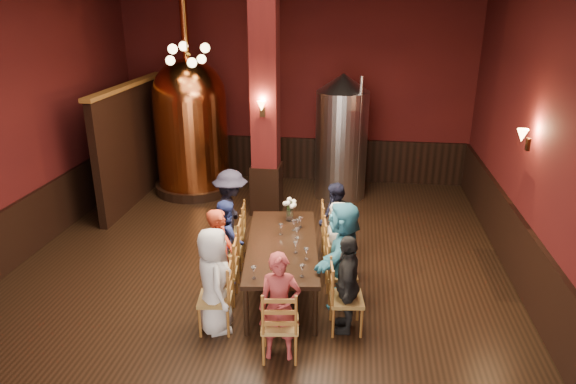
# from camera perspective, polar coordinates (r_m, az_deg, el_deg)

# --- Properties ---
(room) EXTENTS (10.00, 10.02, 4.50)m
(room) POSITION_cam_1_polar(r_m,az_deg,el_deg) (7.14, -4.15, 5.75)
(room) COLOR black
(room) RESTS_ON ground
(wainscot_right) EXTENTS (0.08, 9.90, 1.00)m
(wainscot_right) POSITION_cam_1_polar(r_m,az_deg,el_deg) (8.05, 25.33, -7.94)
(wainscot_right) COLOR black
(wainscot_right) RESTS_ON ground
(wainscot_back) EXTENTS (7.90, 0.08, 1.00)m
(wainscot_back) POSITION_cam_1_polar(r_m,az_deg,el_deg) (12.33, 0.74, 3.78)
(wainscot_back) COLOR black
(wainscot_back) RESTS_ON ground
(wainscot_left) EXTENTS (0.08, 9.90, 1.00)m
(wainscot_left) POSITION_cam_1_polar(r_m,az_deg,el_deg) (9.36, -28.39, -4.48)
(wainscot_left) COLOR black
(wainscot_left) RESTS_ON ground
(column) EXTENTS (0.58, 0.58, 4.50)m
(column) POSITION_cam_1_polar(r_m,az_deg,el_deg) (9.88, -2.54, 9.96)
(column) COLOR #47100F
(column) RESTS_ON ground
(partition) EXTENTS (0.22, 3.50, 2.40)m
(partition) POSITION_cam_1_polar(r_m,az_deg,el_deg) (11.35, -16.70, 5.09)
(partition) COLOR black
(partition) RESTS_ON ground
(pendant_cluster) EXTENTS (0.90, 0.90, 1.70)m
(pendant_cluster) POSITION_cam_1_polar(r_m,az_deg,el_deg) (10.23, -11.10, 14.79)
(pendant_cluster) COLOR #A57226
(pendant_cluster) RESTS_ON room
(sconce_wall) EXTENTS (0.20, 0.20, 0.36)m
(sconce_wall) POSITION_cam_1_polar(r_m,az_deg,el_deg) (8.16, 25.19, 5.36)
(sconce_wall) COLOR black
(sconce_wall) RESTS_ON room
(sconce_column) EXTENTS (0.20, 0.20, 0.36)m
(sconce_column) POSITION_cam_1_polar(r_m,az_deg,el_deg) (9.60, -2.86, 9.34)
(sconce_column) COLOR black
(sconce_column) RESTS_ON column
(dining_table) EXTENTS (1.30, 2.51, 0.75)m
(dining_table) POSITION_cam_1_polar(r_m,az_deg,el_deg) (7.52, -0.66, -6.16)
(dining_table) COLOR black
(dining_table) RESTS_ON ground
(chair_0) EXTENTS (0.52, 0.52, 0.92)m
(chair_0) POSITION_cam_1_polar(r_m,az_deg,el_deg) (6.83, -8.10, -11.58)
(chair_0) COLOR #975726
(chair_0) RESTS_ON ground
(person_0) EXTENTS (0.70, 0.83, 1.44)m
(person_0) POSITION_cam_1_polar(r_m,az_deg,el_deg) (6.70, -8.21, -9.72)
(person_0) COLOR silver
(person_0) RESTS_ON ground
(chair_1) EXTENTS (0.52, 0.52, 0.92)m
(chair_1) POSITION_cam_1_polar(r_m,az_deg,el_deg) (7.40, -7.38, -8.82)
(chair_1) COLOR #975726
(chair_1) RESTS_ON ground
(person_1) EXTENTS (0.36, 0.53, 1.42)m
(person_1) POSITION_cam_1_polar(r_m,az_deg,el_deg) (7.28, -7.47, -7.10)
(person_1) COLOR #B93A1F
(person_1) RESTS_ON ground
(chair_2) EXTENTS (0.52, 0.52, 0.92)m
(chair_2) POSITION_cam_1_polar(r_m,az_deg,el_deg) (7.98, -6.77, -6.49)
(chair_2) COLOR #975726
(chair_2) RESTS_ON ground
(person_2) EXTENTS (0.57, 0.70, 1.29)m
(person_2) POSITION_cam_1_polar(r_m,az_deg,el_deg) (7.90, -6.83, -5.31)
(person_2) COLOR navy
(person_2) RESTS_ON ground
(chair_3) EXTENTS (0.52, 0.52, 0.92)m
(chair_3) POSITION_cam_1_polar(r_m,az_deg,el_deg) (8.57, -6.25, -4.45)
(chair_3) COLOR #975726
(chair_3) RESTS_ON ground
(person_3) EXTENTS (0.73, 1.07, 1.53)m
(person_3) POSITION_cam_1_polar(r_m,az_deg,el_deg) (8.45, -6.33, -2.56)
(person_3) COLOR black
(person_3) RESTS_ON ground
(chair_4) EXTENTS (0.52, 0.52, 0.92)m
(chair_4) POSITION_cam_1_polar(r_m,az_deg,el_deg) (6.80, 6.52, -11.67)
(chair_4) COLOR #975726
(chair_4) RESTS_ON ground
(person_4) EXTENTS (0.35, 0.80, 1.35)m
(person_4) POSITION_cam_1_polar(r_m,az_deg,el_deg) (6.69, 6.60, -10.11)
(person_4) COLOR black
(person_4) RESTS_ON ground
(chair_5) EXTENTS (0.52, 0.52, 0.92)m
(chair_5) POSITION_cam_1_polar(r_m,az_deg,el_deg) (7.37, 6.00, -8.89)
(chair_5) COLOR #975726
(chair_5) RESTS_ON ground
(person_5) EXTENTS (0.73, 1.48, 1.53)m
(person_5) POSITION_cam_1_polar(r_m,az_deg,el_deg) (7.23, 6.09, -6.78)
(person_5) COLOR teal
(person_5) RESTS_ON ground
(chair_6) EXTENTS (0.52, 0.52, 0.92)m
(chair_6) POSITION_cam_1_polar(r_m,az_deg,el_deg) (7.95, 5.56, -6.55)
(chair_6) COLOR #975726
(chair_6) RESTS_ON ground
(person_6) EXTENTS (0.46, 0.65, 1.26)m
(person_6) POSITION_cam_1_polar(r_m,az_deg,el_deg) (7.87, 5.60, -5.45)
(person_6) COLOR silver
(person_6) RESTS_ON ground
(chair_7) EXTENTS (0.52, 0.52, 0.92)m
(chair_7) POSITION_cam_1_polar(r_m,az_deg,el_deg) (8.55, 5.18, -4.49)
(chair_7) COLOR #975726
(chair_7) RESTS_ON ground
(person_7) EXTENTS (0.49, 0.70, 1.31)m
(person_7) POSITION_cam_1_polar(r_m,az_deg,el_deg) (8.47, 5.23, -3.31)
(person_7) COLOR black
(person_7) RESTS_ON ground
(chair_8) EXTENTS (0.52, 0.52, 0.92)m
(chair_8) POSITION_cam_1_polar(r_m,az_deg,el_deg) (6.31, -0.91, -14.40)
(chair_8) COLOR #975726
(chair_8) RESTS_ON ground
(person_8) EXTENTS (0.54, 0.39, 1.38)m
(person_8) POSITION_cam_1_polar(r_m,az_deg,el_deg) (6.18, -0.92, -12.66)
(person_8) COLOR maroon
(person_8) RESTS_ON ground
(copper_kettle) EXTENTS (1.76, 1.76, 4.15)m
(copper_kettle) POSITION_cam_1_polar(r_m,az_deg,el_deg) (11.45, -10.72, 7.34)
(copper_kettle) COLOR black
(copper_kettle) RESTS_ON ground
(steel_vessel) EXTENTS (1.15, 1.15, 2.66)m
(steel_vessel) POSITION_cam_1_polar(r_m,az_deg,el_deg) (11.02, 5.96, 6.11)
(steel_vessel) COLOR #B2B2B7
(steel_vessel) RESTS_ON ground
(rose_vase) EXTENTS (0.23, 0.23, 0.38)m
(rose_vase) POSITION_cam_1_polar(r_m,az_deg,el_deg) (8.14, 0.20, -1.58)
(rose_vase) COLOR white
(rose_vase) RESTS_ON dining_table
(wine_glass_0) EXTENTS (0.07, 0.07, 0.17)m
(wine_glass_0) POSITION_cam_1_polar(r_m,az_deg,el_deg) (6.59, -3.82, -8.93)
(wine_glass_0) COLOR white
(wine_glass_0) RESTS_ON dining_table
(wine_glass_1) EXTENTS (0.07, 0.07, 0.17)m
(wine_glass_1) POSITION_cam_1_polar(r_m,az_deg,el_deg) (7.02, 2.04, -6.89)
(wine_glass_1) COLOR white
(wine_glass_1) RESTS_ON dining_table
(wine_glass_2) EXTENTS (0.07, 0.07, 0.17)m
(wine_glass_2) POSITION_cam_1_polar(r_m,az_deg,el_deg) (7.73, -0.80, -4.17)
(wine_glass_2) COLOR white
(wine_glass_2) RESTS_ON dining_table
(wine_glass_3) EXTENTS (0.07, 0.07, 0.17)m
(wine_glass_3) POSITION_cam_1_polar(r_m,az_deg,el_deg) (7.97, 1.41, -3.38)
(wine_glass_3) COLOR white
(wine_glass_3) RESTS_ON dining_table
(wine_glass_4) EXTENTS (0.07, 0.07, 0.17)m
(wine_glass_4) POSITION_cam_1_polar(r_m,az_deg,el_deg) (7.89, 1.12, -3.64)
(wine_glass_4) COLOR white
(wine_glass_4) RESTS_ON dining_table
(wine_glass_5) EXTENTS (0.07, 0.07, 0.17)m
(wine_glass_5) POSITION_cam_1_polar(r_m,az_deg,el_deg) (7.19, 0.85, -6.17)
(wine_glass_5) COLOR white
(wine_glass_5) RESTS_ON dining_table
(wine_glass_6) EXTENTS (0.07, 0.07, 0.17)m
(wine_glass_6) POSITION_cam_1_polar(r_m,az_deg,el_deg) (6.61, 1.57, -8.76)
(wine_glass_6) COLOR white
(wine_glass_6) RESTS_ON dining_table
(wine_glass_7) EXTENTS (0.07, 0.07, 0.17)m
(wine_glass_7) POSITION_cam_1_polar(r_m,az_deg,el_deg) (7.86, 0.66, -3.73)
(wine_glass_7) COLOR white
(wine_glass_7) RESTS_ON dining_table
(wine_glass_8) EXTENTS (0.07, 0.07, 0.17)m
(wine_glass_8) POSITION_cam_1_polar(r_m,az_deg,el_deg) (7.60, 1.01, -4.61)
(wine_glass_8) COLOR white
(wine_glass_8) RESTS_ON dining_table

